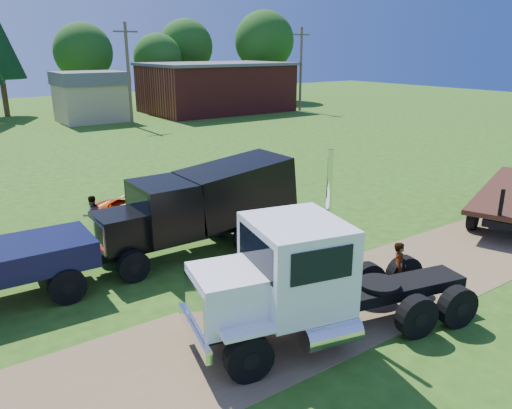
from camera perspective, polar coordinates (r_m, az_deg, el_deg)
ground at (r=15.89m, az=14.48°, el=-8.81°), size 140.00×140.00×0.00m
dirt_track at (r=15.89m, az=14.48°, el=-8.79°), size 120.00×4.20×0.01m
white_semi_tractor at (r=12.10m, az=4.96°, el=-8.72°), size 7.74×3.99×4.57m
black_dump_truck at (r=17.38m, az=-5.95°, el=0.12°), size 7.26×2.26×3.14m
orange_pickup at (r=20.14m, az=-11.34°, el=-0.79°), size 5.44×3.82×1.38m
spectator_a at (r=15.11m, az=16.01°, el=-7.02°), size 0.69×0.65×1.59m
spectator_b at (r=20.08m, az=-18.21°, el=-1.16°), size 0.78×0.62×1.53m
brick_building at (r=57.15m, az=-4.58°, el=13.23°), size 15.40×10.40×5.30m
tan_shed at (r=51.46m, az=-18.36°, el=11.68°), size 6.20×5.40×4.70m
utility_poles at (r=47.25m, az=-14.37°, el=14.36°), size 42.20×0.28×9.00m
tree_row at (r=60.56m, az=-19.48°, el=16.59°), size 59.84×14.38×11.60m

